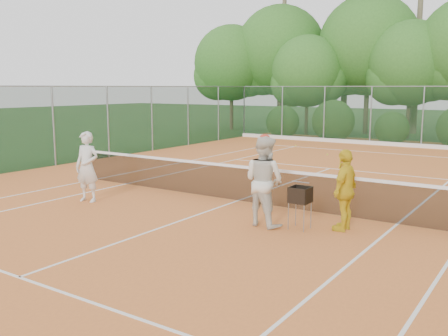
# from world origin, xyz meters

# --- Properties ---
(ground) EXTENTS (120.00, 120.00, 0.00)m
(ground) POSITION_xyz_m (0.00, 0.00, 0.00)
(ground) COLOR #1D4017
(ground) RESTS_ON ground
(clay_court) EXTENTS (18.00, 36.00, 0.02)m
(clay_court) POSITION_xyz_m (0.00, 0.00, 0.01)
(clay_court) COLOR orange
(clay_court) RESTS_ON ground
(tennis_net) EXTENTS (11.97, 0.10, 1.10)m
(tennis_net) POSITION_xyz_m (0.00, 0.00, 0.53)
(tennis_net) COLOR gray
(tennis_net) RESTS_ON clay_court
(player_white) EXTENTS (0.75, 0.57, 1.83)m
(player_white) POSITION_xyz_m (-3.22, -2.18, 0.94)
(player_white) COLOR silver
(player_white) RESTS_ON clay_court
(player_center_grp) EXTENTS (1.07, 0.91, 1.98)m
(player_center_grp) POSITION_xyz_m (1.71, -1.62, 1.00)
(player_center_grp) COLOR silver
(player_center_grp) RESTS_ON clay_court
(player_yellow) EXTENTS (0.44, 1.01, 1.71)m
(player_yellow) POSITION_xyz_m (3.29, -1.01, 0.87)
(player_yellow) COLOR yellow
(player_yellow) RESTS_ON clay_court
(ball_hopper) EXTENTS (0.40, 0.40, 0.91)m
(ball_hopper) POSITION_xyz_m (2.49, -1.45, 0.74)
(ball_hopper) COLOR gray
(ball_hopper) RESTS_ON clay_court
(stray_ball_a) EXTENTS (0.07, 0.07, 0.07)m
(stray_ball_a) POSITION_xyz_m (-4.12, 12.08, 0.05)
(stray_ball_a) COLOR yellow
(stray_ball_a) RESTS_ON clay_court
(stray_ball_b) EXTENTS (0.07, 0.07, 0.07)m
(stray_ball_b) POSITION_xyz_m (-1.48, 9.77, 0.05)
(stray_ball_b) COLOR yellow
(stray_ball_b) RESTS_ON clay_court
(court_markings) EXTENTS (11.03, 23.83, 0.01)m
(court_markings) POSITION_xyz_m (0.00, 0.00, 0.02)
(court_markings) COLOR white
(court_markings) RESTS_ON clay_court
(fence_back) EXTENTS (18.07, 0.07, 3.00)m
(fence_back) POSITION_xyz_m (0.00, 15.00, 1.52)
(fence_back) COLOR #19381E
(fence_back) RESTS_ON clay_court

